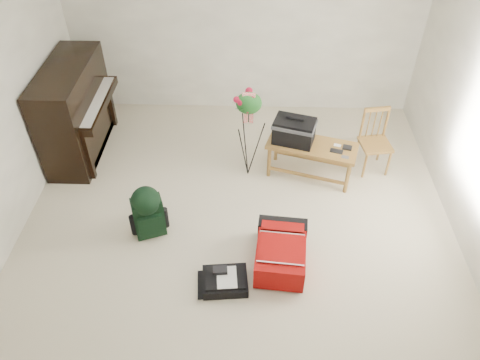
{
  "coord_description": "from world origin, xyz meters",
  "views": [
    {
      "loc": [
        0.14,
        -3.52,
        4.05
      ],
      "look_at": [
        0.02,
        0.35,
        0.58
      ],
      "focal_mm": 35.0,
      "sensor_mm": 36.0,
      "label": 1
    }
  ],
  "objects_px": {
    "dining_chair": "(375,142)",
    "black_duffel": "(225,280)",
    "piano": "(76,112)",
    "red_suitcase": "(281,248)",
    "green_backpack": "(147,210)",
    "bench": "(300,138)",
    "flower_stand": "(248,136)"
  },
  "relations": [
    {
      "from": "red_suitcase",
      "to": "dining_chair",
      "type": "bearing_deg",
      "value": 57.12
    },
    {
      "from": "dining_chair",
      "to": "red_suitcase",
      "type": "distance_m",
      "value": 2.05
    },
    {
      "from": "dining_chair",
      "to": "green_backpack",
      "type": "bearing_deg",
      "value": -164.68
    },
    {
      "from": "red_suitcase",
      "to": "green_backpack",
      "type": "xyz_separation_m",
      "value": [
        -1.47,
        0.34,
        0.19
      ]
    },
    {
      "from": "black_duffel",
      "to": "green_backpack",
      "type": "relative_size",
      "value": 0.74
    },
    {
      "from": "piano",
      "to": "bench",
      "type": "relative_size",
      "value": 1.26
    },
    {
      "from": "black_duffel",
      "to": "piano",
      "type": "bearing_deg",
      "value": 127.43
    },
    {
      "from": "dining_chair",
      "to": "flower_stand",
      "type": "bearing_deg",
      "value": 177.07
    },
    {
      "from": "piano",
      "to": "red_suitcase",
      "type": "relative_size",
      "value": 1.86
    },
    {
      "from": "black_duffel",
      "to": "flower_stand",
      "type": "height_order",
      "value": "flower_stand"
    },
    {
      "from": "dining_chair",
      "to": "green_backpack",
      "type": "height_order",
      "value": "dining_chair"
    },
    {
      "from": "black_duffel",
      "to": "flower_stand",
      "type": "xyz_separation_m",
      "value": [
        0.2,
        1.77,
        0.54
      ]
    },
    {
      "from": "flower_stand",
      "to": "bench",
      "type": "bearing_deg",
      "value": 5.4
    },
    {
      "from": "dining_chair",
      "to": "black_duffel",
      "type": "bearing_deg",
      "value": -142.62
    },
    {
      "from": "flower_stand",
      "to": "piano",
      "type": "bearing_deg",
      "value": 174.64
    },
    {
      "from": "black_duffel",
      "to": "dining_chair",
      "type": "bearing_deg",
      "value": 41.34
    },
    {
      "from": "dining_chair",
      "to": "black_duffel",
      "type": "xyz_separation_m",
      "value": [
        -1.83,
        -1.96,
        -0.35
      ]
    },
    {
      "from": "black_duffel",
      "to": "red_suitcase",
      "type": "bearing_deg",
      "value": 26.2
    },
    {
      "from": "piano",
      "to": "flower_stand",
      "type": "bearing_deg",
      "value": -11.52
    },
    {
      "from": "dining_chair",
      "to": "green_backpack",
      "type": "xyz_separation_m",
      "value": [
        -2.72,
        -1.26,
        -0.05
      ]
    },
    {
      "from": "bench",
      "to": "red_suitcase",
      "type": "bearing_deg",
      "value": -83.91
    },
    {
      "from": "red_suitcase",
      "to": "flower_stand",
      "type": "height_order",
      "value": "flower_stand"
    },
    {
      "from": "piano",
      "to": "dining_chair",
      "type": "relative_size",
      "value": 1.76
    },
    {
      "from": "dining_chair",
      "to": "piano",
      "type": "bearing_deg",
      "value": 166.4
    },
    {
      "from": "piano",
      "to": "dining_chair",
      "type": "bearing_deg",
      "value": -4.06
    },
    {
      "from": "black_duffel",
      "to": "green_backpack",
      "type": "xyz_separation_m",
      "value": [
        -0.89,
        0.7,
        0.3
      ]
    },
    {
      "from": "piano",
      "to": "green_backpack",
      "type": "xyz_separation_m",
      "value": [
        1.19,
        -1.54,
        -0.23
      ]
    },
    {
      "from": "bench",
      "to": "black_duffel",
      "type": "relative_size",
      "value": 2.42
    },
    {
      "from": "dining_chair",
      "to": "black_duffel",
      "type": "height_order",
      "value": "dining_chair"
    },
    {
      "from": "red_suitcase",
      "to": "flower_stand",
      "type": "distance_m",
      "value": 1.52
    },
    {
      "from": "green_backpack",
      "to": "flower_stand",
      "type": "xyz_separation_m",
      "value": [
        1.09,
        1.07,
        0.25
      ]
    },
    {
      "from": "piano",
      "to": "red_suitcase",
      "type": "height_order",
      "value": "piano"
    }
  ]
}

